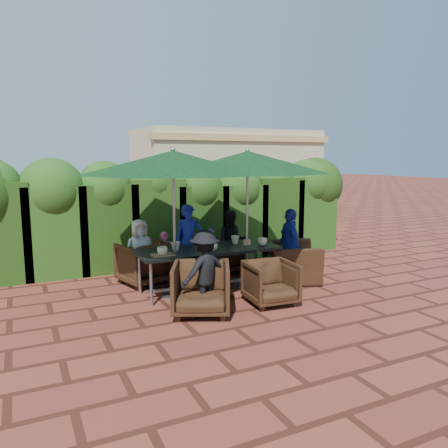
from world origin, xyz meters
name	(u,v)px	position (x,y,z in m)	size (l,w,h in m)	color
ground	(220,290)	(0.00, 0.00, 0.00)	(80.00, 80.00, 0.00)	brown
dining_table	(209,253)	(-0.20, 0.04, 0.68)	(2.45, 0.90, 0.75)	black
umbrella_left	(173,163)	(-0.83, -0.01, 2.21)	(3.01, 3.01, 2.46)	gray
umbrella_right	(247,162)	(0.52, 0.00, 2.21)	(2.87, 2.87, 2.46)	gray
chair_far_left	(144,261)	(-1.09, 0.96, 0.42)	(0.82, 0.77, 0.85)	black
chair_far_mid	(191,259)	(-0.19, 0.91, 0.37)	(0.71, 0.67, 0.73)	black
chair_far_right	(222,253)	(0.55, 1.08, 0.38)	(0.74, 0.69, 0.76)	black
chair_near_left	(201,286)	(-0.76, -0.95, 0.43)	(0.83, 0.78, 0.85)	black
chair_near_right	(271,281)	(0.41, -1.01, 0.37)	(0.73, 0.68, 0.75)	black
chair_end_right	(292,256)	(1.49, -0.01, 0.47)	(1.07, 0.70, 0.94)	black
adult_far_left	(140,251)	(-1.15, 1.04, 0.59)	(0.59, 0.35, 1.19)	silver
adult_far_mid	(189,242)	(-0.23, 0.93, 0.71)	(0.51, 0.42, 1.43)	#1E2DA3
adult_far_right	(232,242)	(0.69, 0.93, 0.63)	(0.61, 0.37, 1.27)	black
adult_near_left	(204,271)	(-0.66, -0.85, 0.62)	(0.79, 0.36, 1.24)	black
adult_end_right	(290,245)	(1.45, 0.01, 0.68)	(0.79, 0.40, 1.35)	#1E2DA3
child_left	(165,256)	(-0.65, 1.07, 0.46)	(0.33, 0.27, 0.91)	#F15593
child_right	(211,251)	(0.31, 1.08, 0.45)	(0.32, 0.26, 0.90)	#7B4DA8
pedestrian_a	(215,209)	(1.79, 4.16, 0.88)	(1.64, 0.59, 1.76)	#228026
pedestrian_b	(230,206)	(2.38, 4.42, 0.93)	(0.89, 0.54, 1.85)	#F15593
pedestrian_c	(256,208)	(3.24, 4.44, 0.81)	(1.03, 0.47, 1.61)	#9998A0
cup_a	(162,251)	(-1.07, -0.11, 0.82)	(0.17, 0.17, 0.14)	beige
cup_b	(176,246)	(-0.77, 0.13, 0.82)	(0.15, 0.15, 0.15)	beige
cup_c	(213,247)	(-0.19, -0.13, 0.81)	(0.15, 0.15, 0.12)	beige
cup_d	(235,240)	(0.40, 0.21, 0.82)	(0.16, 0.16, 0.15)	beige
cup_e	(262,241)	(0.78, -0.11, 0.82)	(0.17, 0.17, 0.13)	beige
ketchup_bottle	(199,243)	(-0.34, 0.14, 0.83)	(0.04, 0.04, 0.17)	#B20C0A
sauce_bottle	(206,243)	(-0.22, 0.10, 0.83)	(0.04, 0.04, 0.17)	#4C230C
serving_tray	(163,255)	(-1.08, -0.14, 0.76)	(0.35, 0.25, 0.02)	#966848
number_block_left	(200,247)	(-0.39, -0.02, 0.80)	(0.12, 0.06, 0.10)	#DDB771
number_block_right	(247,242)	(0.53, 0.01, 0.80)	(0.12, 0.06, 0.10)	#DDB771
hedge_wall	(168,204)	(-0.16, 2.32, 1.29)	(9.10, 1.60, 2.40)	#1A370F
building	(226,177)	(3.50, 6.99, 1.61)	(6.20, 3.08, 3.20)	beige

